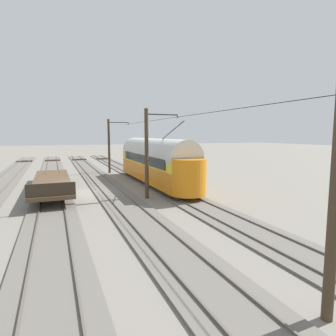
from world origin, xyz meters
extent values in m
plane|color=gray|center=(0.00, 0.00, 0.00)|extent=(220.00, 220.00, 0.00)
cube|color=#666059|center=(-6.71, 0.00, 0.05)|extent=(2.80, 80.00, 0.10)
cube|color=#59544C|center=(-5.99, 0.00, 0.14)|extent=(0.07, 80.00, 0.08)
cube|color=#59544C|center=(-7.43, 0.00, 0.14)|extent=(0.07, 80.00, 0.08)
cube|color=#382819|center=(-6.71, -32.00, 0.11)|extent=(2.50, 0.24, 0.08)
cube|color=#382819|center=(-6.71, -31.35, 0.11)|extent=(2.50, 0.24, 0.08)
cube|color=#382819|center=(-6.71, -30.70, 0.11)|extent=(2.50, 0.24, 0.08)
cube|color=#382819|center=(-6.71, -30.05, 0.11)|extent=(2.50, 0.24, 0.08)
cube|color=#382819|center=(-6.71, -29.40, 0.11)|extent=(2.50, 0.24, 0.08)
cube|color=#666059|center=(-2.24, 0.00, 0.05)|extent=(2.80, 80.00, 0.10)
cube|color=#59544C|center=(-1.52, 0.00, 0.14)|extent=(0.07, 80.00, 0.08)
cube|color=#59544C|center=(-2.95, 0.00, 0.14)|extent=(0.07, 80.00, 0.08)
cube|color=#382819|center=(-2.24, -32.00, 0.11)|extent=(2.50, 0.24, 0.08)
cube|color=#382819|center=(-2.24, -31.35, 0.11)|extent=(2.50, 0.24, 0.08)
cube|color=#382819|center=(-2.24, -30.70, 0.11)|extent=(2.50, 0.24, 0.08)
cube|color=#382819|center=(-2.24, -30.05, 0.11)|extent=(2.50, 0.24, 0.08)
cube|color=#382819|center=(-2.24, -29.40, 0.11)|extent=(2.50, 0.24, 0.08)
cube|color=#666059|center=(2.24, 0.00, 0.05)|extent=(2.80, 80.00, 0.10)
cube|color=#59544C|center=(2.95, 0.00, 0.14)|extent=(0.07, 80.00, 0.08)
cube|color=#59544C|center=(1.52, 0.00, 0.14)|extent=(0.07, 80.00, 0.08)
cube|color=#382819|center=(2.24, -32.00, 0.11)|extent=(2.50, 0.24, 0.08)
cube|color=#382819|center=(2.24, -31.35, 0.11)|extent=(2.50, 0.24, 0.08)
cube|color=#382819|center=(2.24, -30.70, 0.11)|extent=(2.50, 0.24, 0.08)
cube|color=#382819|center=(2.24, -30.05, 0.11)|extent=(2.50, 0.24, 0.08)
cube|color=#382819|center=(2.24, -29.40, 0.11)|extent=(2.50, 0.24, 0.08)
cube|color=#382819|center=(6.71, -32.00, 0.11)|extent=(2.50, 0.24, 0.08)
cube|color=#382819|center=(6.71, -31.35, 0.11)|extent=(2.50, 0.24, 0.08)
cube|color=#382819|center=(6.71, -30.70, 0.11)|extent=(2.50, 0.24, 0.08)
cube|color=#382819|center=(6.71, -30.05, 0.11)|extent=(2.50, 0.24, 0.08)
cube|color=#382819|center=(6.71, -29.40, 0.11)|extent=(2.50, 0.24, 0.08)
cube|color=orange|center=(-6.71, -1.72, 0.71)|extent=(2.65, 14.45, 0.55)
cube|color=orange|center=(-6.71, -1.72, 1.46)|extent=(2.55, 14.45, 0.95)
cube|color=yellow|center=(-6.71, -1.72, 2.46)|extent=(2.55, 14.45, 1.05)
cylinder|color=silver|center=(-6.71, -1.72, 2.98)|extent=(2.65, 14.16, 2.65)
cylinder|color=orange|center=(-6.71, -8.90, 1.70)|extent=(2.55, 2.55, 2.55)
cylinder|color=orange|center=(-6.71, 5.45, 1.70)|extent=(2.55, 2.55, 2.55)
cube|color=black|center=(-6.71, -10.03, 2.72)|extent=(1.63, 0.08, 0.36)
cube|color=black|center=(-6.71, -10.07, 2.41)|extent=(1.73, 0.06, 0.80)
cube|color=black|center=(-8.01, -1.72, 2.46)|extent=(0.04, 12.14, 0.80)
cube|color=black|center=(-5.42, -1.72, 2.46)|extent=(0.04, 12.14, 0.80)
cylinder|color=silver|center=(-6.71, -10.16, 1.46)|extent=(0.24, 0.06, 0.24)
cube|color=gray|center=(-6.71, -10.10, 0.53)|extent=(1.94, 0.12, 0.20)
cylinder|color=black|center=(-6.71, 2.57, 4.97)|extent=(0.07, 4.28, 1.39)
cylinder|color=black|center=(-7.43, -6.35, 0.56)|extent=(0.10, 0.76, 0.76)
cylinder|color=black|center=(-5.99, -6.35, 0.56)|extent=(0.10, 0.76, 0.76)
cylinder|color=black|center=(-7.43, 2.90, 0.56)|extent=(0.10, 0.76, 0.76)
cylinder|color=black|center=(-5.99, 2.90, 0.56)|extent=(0.10, 0.76, 0.76)
cube|color=brown|center=(2.24, -1.60, 0.85)|extent=(2.80, 13.80, 0.25)
cube|color=#33281E|center=(2.24, 5.10, 1.38)|extent=(2.80, 0.10, 0.80)
cylinder|color=black|center=(2.95, 3.23, 0.60)|extent=(0.10, 0.84, 0.84)
cylinder|color=black|center=(1.52, 3.23, 0.60)|extent=(0.10, 0.84, 0.84)
cylinder|color=black|center=(2.95, -6.43, 0.60)|extent=(0.10, 0.84, 0.84)
cylinder|color=black|center=(1.52, -6.43, 0.60)|extent=(0.10, 0.84, 0.84)
cylinder|color=#423323|center=(-4.25, -11.31, 3.26)|extent=(0.28, 0.28, 6.52)
cylinder|color=#2D2D2D|center=(-5.48, -11.31, 6.12)|extent=(2.46, 0.10, 0.10)
sphere|color=#334733|center=(-6.71, -11.31, 5.97)|extent=(0.16, 0.16, 0.16)
cylinder|color=#423323|center=(-4.25, 3.59, 3.26)|extent=(0.28, 0.28, 6.52)
cylinder|color=#2D2D2D|center=(-5.48, 3.59, 6.12)|extent=(2.46, 0.10, 0.10)
sphere|color=#334733|center=(-6.71, 3.59, 5.97)|extent=(0.16, 0.16, 0.16)
cylinder|color=#423323|center=(-4.25, 18.48, 3.26)|extent=(0.28, 0.28, 6.52)
cylinder|color=black|center=(-6.71, 11.03, 5.97)|extent=(0.03, 48.68, 0.03)
cylinder|color=black|center=(-5.48, -11.31, 6.12)|extent=(2.46, 0.02, 0.02)
camera|label=1|loc=(2.00, 23.18, 4.67)|focal=30.31mm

